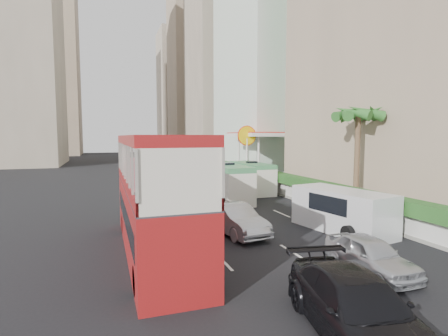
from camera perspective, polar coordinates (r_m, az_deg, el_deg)
name	(u,v)px	position (r m, az deg, el deg)	size (l,w,h in m)	color
ground_plane	(279,239)	(17.67, 9.02, -11.38)	(200.00, 200.00, 0.00)	black
double_decker_bus	(155,195)	(15.27, -11.20, -4.29)	(2.50, 11.00, 5.06)	maroon
car_silver_lane_a	(235,234)	(18.38, 1.75, -10.66)	(1.64, 4.69, 1.54)	#B9BBC0
car_silver_lane_b	(369,273)	(14.49, 22.64, -15.48)	(1.61, 4.00, 1.36)	#B9BBC0
van_asset	(212,194)	(30.64, -1.90, -4.24)	(2.30, 4.98, 1.38)	silver
minibus_near	(228,183)	(27.25, 0.60, -2.42)	(2.12, 6.36, 2.82)	silver
minibus_far	(252,178)	(31.51, 4.54, -1.56)	(1.99, 5.97, 2.65)	silver
panel_van_near	(342,210)	(19.65, 18.68, -6.58)	(2.20, 5.50, 2.20)	silver
panel_van_far	(212,171)	(41.43, -2.01, -0.43)	(1.92, 4.81, 1.92)	silver
sidewalk	(249,176)	(43.68, 4.10, -1.30)	(6.00, 120.00, 0.18)	#99968C
kerb_wall	(268,183)	(32.52, 7.14, -2.52)	(0.30, 44.00, 1.00)	silver
hedge	(268,174)	(32.42, 7.16, -1.03)	(1.10, 44.00, 0.70)	#2D6626
palm_tree	(357,161)	(24.71, 20.86, 1.05)	(0.36, 0.36, 6.40)	brown
shell_station	(263,155)	(42.05, 6.44, 2.06)	(6.50, 8.00, 5.50)	silver
tower_mid	(228,44)	(79.97, 0.70, 19.66)	(16.00, 16.00, 50.00)	tan
tower_far_a	(196,76)	(101.54, -4.56, 14.80)	(14.00, 14.00, 44.00)	tan
tower_far_b	(180,92)	(122.45, -7.17, 12.17)	(14.00, 14.00, 40.00)	tan
tower_left_a	(0,12)	(74.75, -32.75, 20.69)	(18.00, 18.00, 52.00)	tan
tower_left_b	(46,69)	(107.38, -27.03, 14.27)	(16.00, 16.00, 46.00)	tan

